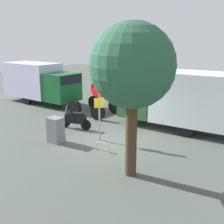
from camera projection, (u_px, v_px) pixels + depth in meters
name	position (u px, v px, depth m)	size (l,w,h in m)	color
ground_plane	(112.00, 140.00, 12.82)	(60.00, 60.00, 0.00)	#474F48
box_truck_near	(183.00, 99.00, 13.92)	(8.52, 2.63, 3.02)	black
box_truck_far	(41.00, 81.00, 19.98)	(7.85, 2.24, 2.91)	black
motorcycle	(76.00, 119.00, 14.32)	(1.78, 0.71, 1.20)	black
stop_sign	(99.00, 101.00, 12.30)	(0.71, 0.33, 2.82)	#9E9EA3
street_tree	(132.00, 67.00, 8.62)	(2.77, 2.77, 5.16)	#47301E
utility_cabinet	(56.00, 130.00, 12.44)	(0.65, 0.54, 1.16)	slate
bike_rack_hoop	(103.00, 151.00, 11.56)	(0.85, 0.85, 0.05)	#B7B7BC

